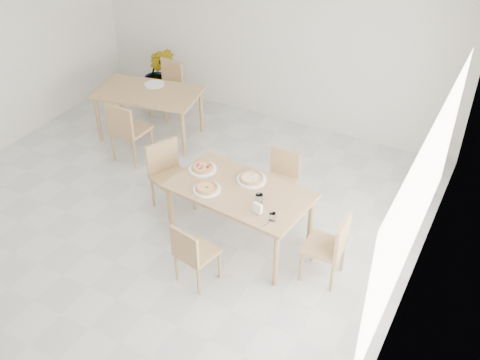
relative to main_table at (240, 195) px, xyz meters
The scene contains 22 objects.
room 2.10m from the main_table, ahead, with size 7.28×7.00×7.00m.
main_table is the anchor object (origin of this frame).
chair_south 0.87m from the main_table, 97.91° to the right, with size 0.45×0.45×0.77m.
chair_north 0.90m from the main_table, 82.08° to the left, with size 0.39×0.39×0.78m.
chair_west 1.15m from the main_table, 169.60° to the left, with size 0.58×0.58×0.88m.
chair_east 1.15m from the main_table, ahead, with size 0.42×0.42×0.82m.
plate_margherita 0.38m from the main_table, 150.25° to the right, with size 0.31×0.31×0.02m, color white.
plate_mushroom 0.24m from the main_table, 82.36° to the left, with size 0.34×0.34×0.02m, color white.
plate_pepperoni 0.59m from the main_table, 166.38° to the left, with size 0.33×0.33×0.02m, color white.
pizza_margherita 0.38m from the main_table, 150.25° to the right, with size 0.29×0.29×0.03m.
pizza_mushroom 0.25m from the main_table, 82.36° to the left, with size 0.36×0.36×0.03m.
pizza_pepperoni 0.60m from the main_table, 166.38° to the left, with size 0.28×0.28×0.03m.
tumbler_a 0.35m from the main_table, 21.52° to the right, with size 0.08×0.08×0.11m, color white.
tumbler_b 0.65m from the main_table, 29.83° to the right, with size 0.07×0.07×0.09m, color white.
napkin_holder 0.48m from the main_table, 37.63° to the right, with size 0.12×0.07×0.12m.
fork_a 0.34m from the main_table, 16.92° to the right, with size 0.01×0.17×0.01m, color silver.
fork_b 0.66m from the main_table, 33.84° to the right, with size 0.02×0.18×0.01m, color silver.
second_table 2.79m from the main_table, 147.27° to the left, with size 1.64×1.13×0.75m.
chair_back_s 2.36m from the main_table, 160.47° to the left, with size 0.47×0.47×0.92m.
chair_back_n 3.37m from the main_table, 138.33° to the left, with size 0.50×0.50×0.89m.
plate_empty 2.96m from the main_table, 144.06° to the left, with size 0.30×0.30×0.02m, color white.
potted_plant 3.92m from the main_table, 138.51° to the left, with size 0.53×0.42×0.96m, color #1D6020.
Camera 1 is at (3.46, -3.87, 4.41)m, focal length 42.00 mm.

